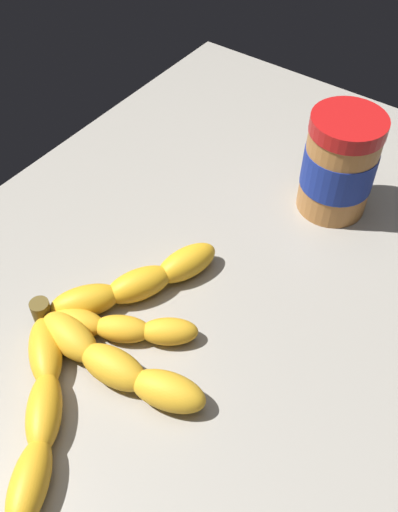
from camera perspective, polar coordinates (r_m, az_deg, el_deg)
The scene contains 3 objects.
ground_plane at distance 61.14cm, azimuth 0.22°, elevation -6.97°, with size 96.23×66.06×3.71cm, color gray.
banana_bunch at distance 56.36cm, azimuth -9.53°, elevation -8.82°, with size 34.98×20.90×3.56cm.
peanut_butter_jar at distance 68.59cm, azimuth 14.02°, elevation 8.93°, with size 8.59×8.59×12.88cm.
Camera 1 is at (-28.31, -20.10, 48.48)cm, focal length 39.49 mm.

